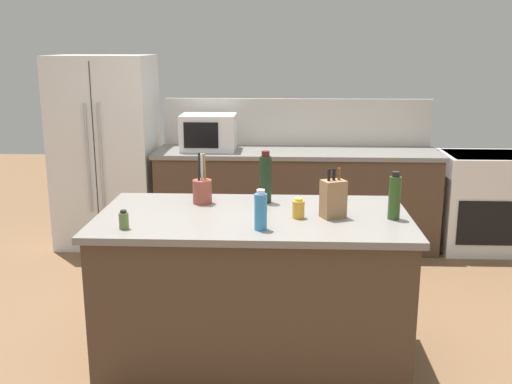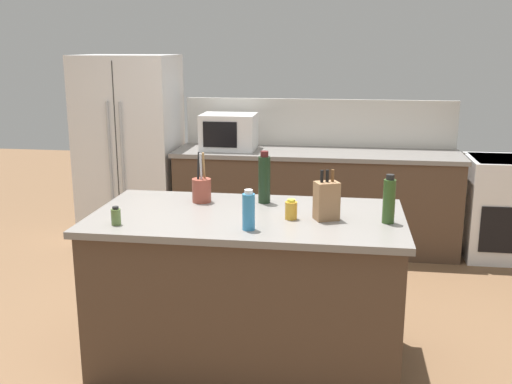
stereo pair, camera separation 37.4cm
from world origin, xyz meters
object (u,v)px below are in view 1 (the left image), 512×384
(refrigerator, at_px, (106,151))
(knife_block, at_px, (333,198))
(microwave, at_px, (209,132))
(olive_oil_bottle, at_px, (395,197))
(spice_jar_oregano, at_px, (124,220))
(dish_soap_bottle, at_px, (261,211))
(range_oven, at_px, (481,201))
(utensil_crock, at_px, (202,191))
(wine_bottle, at_px, (265,178))
(honey_jar, at_px, (298,209))

(refrigerator, relative_size, knife_block, 6.27)
(microwave, height_order, olive_oil_bottle, microwave)
(spice_jar_oregano, height_order, dish_soap_bottle, dish_soap_bottle)
(range_oven, relative_size, spice_jar_oregano, 8.77)
(microwave, xyz_separation_m, knife_block, (1.00, -2.24, -0.06))
(range_oven, distance_m, dish_soap_bottle, 3.25)
(knife_block, distance_m, dish_soap_bottle, 0.48)
(knife_block, bearing_deg, range_oven, 30.91)
(knife_block, height_order, utensil_crock, utensil_crock)
(range_oven, height_order, spice_jar_oregano, spice_jar_oregano)
(microwave, bearing_deg, olive_oil_bottle, -59.18)
(wine_bottle, xyz_separation_m, honey_jar, (0.20, -0.34, -0.10))
(olive_oil_bottle, distance_m, honey_jar, 0.55)
(refrigerator, distance_m, microwave, 1.02)
(microwave, distance_m, dish_soap_bottle, 2.56)
(microwave, height_order, utensil_crock, microwave)
(knife_block, relative_size, olive_oil_bottle, 1.04)
(olive_oil_bottle, bearing_deg, wine_bottle, 155.69)
(refrigerator, relative_size, range_oven, 1.98)
(refrigerator, bearing_deg, dish_soap_bottle, -57.94)
(refrigerator, xyz_separation_m, honey_jar, (1.80, -2.31, 0.09))
(utensil_crock, height_order, olive_oil_bottle, utensil_crock)
(wine_bottle, relative_size, honey_jar, 2.82)
(wine_bottle, bearing_deg, knife_block, -38.86)
(knife_block, height_order, honey_jar, knife_block)
(refrigerator, xyz_separation_m, spice_jar_oregano, (0.85, -2.56, 0.08))
(refrigerator, height_order, honey_jar, refrigerator)
(range_oven, bearing_deg, wine_bottle, -136.14)
(knife_block, bearing_deg, wine_bottle, 117.50)
(microwave, xyz_separation_m, wine_bottle, (0.60, -1.92, -0.01))
(knife_block, height_order, olive_oil_bottle, knife_block)
(olive_oil_bottle, relative_size, wine_bottle, 0.84)
(knife_block, bearing_deg, spice_jar_oregano, 169.78)
(range_oven, height_order, honey_jar, honey_jar)
(utensil_crock, height_order, spice_jar_oregano, utensil_crock)
(knife_block, bearing_deg, dish_soap_bottle, -171.70)
(range_oven, relative_size, utensil_crock, 2.87)
(range_oven, height_order, knife_block, knife_block)
(spice_jar_oregano, distance_m, honey_jar, 0.98)
(wine_bottle, distance_m, dish_soap_bottle, 0.58)
(knife_block, distance_m, utensil_crock, 0.85)
(refrigerator, relative_size, microwave, 3.56)
(dish_soap_bottle, distance_m, honey_jar, 0.32)
(olive_oil_bottle, distance_m, dish_soap_bottle, 0.79)
(range_oven, relative_size, dish_soap_bottle, 4.13)
(refrigerator, height_order, dish_soap_bottle, refrigerator)
(knife_block, relative_size, utensil_crock, 0.91)
(range_oven, height_order, wine_bottle, wine_bottle)
(refrigerator, distance_m, olive_oil_bottle, 3.29)
(refrigerator, height_order, range_oven, refrigerator)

